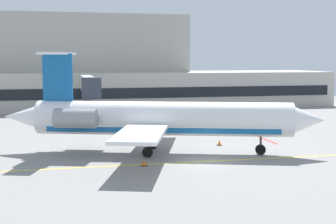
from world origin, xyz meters
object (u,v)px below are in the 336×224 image
object	(u,v)px
regional_jet	(157,119)
pushback_tractor	(280,112)
baggage_tug	(100,118)
belt_loader	(209,110)

from	to	relation	value
regional_jet	pushback_tractor	world-z (taller)	regional_jet
regional_jet	pushback_tractor	xyz separation A→B (m)	(21.48, 19.61, -2.11)
baggage_tug	pushback_tractor	xyz separation A→B (m)	(25.03, 0.80, -0.05)
pushback_tractor	belt_loader	bearing A→B (deg)	149.98
baggage_tug	belt_loader	size ratio (longest dim) A/B	1.20
regional_jet	belt_loader	world-z (taller)	regional_jet
baggage_tug	regional_jet	bearing A→B (deg)	-79.31
pushback_tractor	belt_loader	distance (m)	10.13
regional_jet	baggage_tug	size ratio (longest dim) A/B	6.57
baggage_tug	belt_loader	bearing A→B (deg)	19.84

